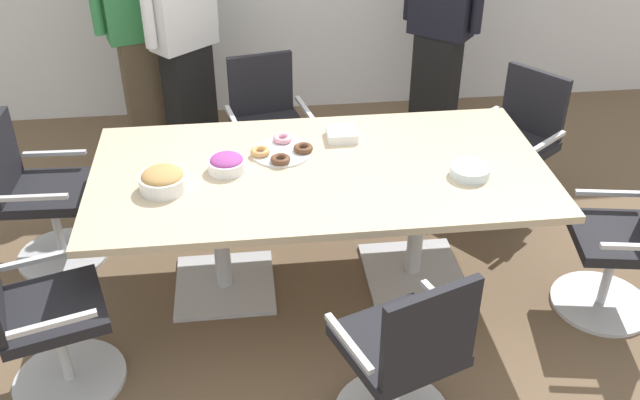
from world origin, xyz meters
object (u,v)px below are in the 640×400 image
object	(u,v)px
office_chair_4	(626,246)
donut_platter	(282,151)
napkin_pile	(342,134)
snack_bowl_candy_mix	(227,163)
office_chair_3	(404,361)
plate_stack	(470,171)
office_chair_5	(514,150)
snack_bowl_cookies	(163,180)
person_standing_0	(139,26)
conference_table	(320,188)
person_standing_1	(184,34)
person_standing_2	(441,24)
office_chair_2	(42,322)
office_chair_0	(268,133)
office_chair_1	(41,201)

from	to	relation	value
office_chair_4	donut_platter	bearing A→B (deg)	81.08
napkin_pile	snack_bowl_candy_mix	bearing A→B (deg)	-156.13
office_chair_3	plate_stack	size ratio (longest dim) A/B	4.42
office_chair_3	office_chair_5	distance (m)	2.09
snack_bowl_cookies	office_chair_3	bearing A→B (deg)	-43.20
office_chair_5	person_standing_0	world-z (taller)	person_standing_0
office_chair_5	napkin_pile	size ratio (longest dim) A/B	5.47
office_chair_4	napkin_pile	world-z (taller)	office_chair_4
snack_bowl_cookies	snack_bowl_candy_mix	world-z (taller)	snack_bowl_cookies
conference_table	person_standing_1	distance (m)	1.77
person_standing_2	donut_platter	size ratio (longest dim) A/B	5.14
office_chair_2	napkin_pile	distance (m)	1.84
office_chair_0	plate_stack	xyz separation A→B (m)	(0.99, -1.26, 0.37)
office_chair_3	plate_stack	world-z (taller)	office_chair_3
office_chair_2	office_chair_4	bearing A→B (deg)	77.85
office_chair_5	person_standing_0	bearing A→B (deg)	29.02
office_chair_1	napkin_pile	size ratio (longest dim) A/B	5.47
office_chair_0	napkin_pile	size ratio (longest dim) A/B	5.47
conference_table	plate_stack	size ratio (longest dim) A/B	11.65
snack_bowl_cookies	office_chair_5	bearing A→B (deg)	20.13
office_chair_2	napkin_pile	xyz separation A→B (m)	(1.52, 0.97, 0.37)
office_chair_3	office_chair_4	bearing A→B (deg)	6.25
person_standing_2	snack_bowl_cookies	size ratio (longest dim) A/B	7.34
office_chair_5	person_standing_1	distance (m)	2.36
person_standing_0	napkin_pile	world-z (taller)	person_standing_0
snack_bowl_cookies	plate_stack	bearing A→B (deg)	-1.77
conference_table	snack_bowl_cookies	world-z (taller)	snack_bowl_cookies
person_standing_0	napkin_pile	xyz separation A→B (m)	(1.24, -1.43, -0.19)
office_chair_3	office_chair_5	world-z (taller)	same
person_standing_2	plate_stack	distance (m)	1.87
office_chair_4	person_standing_2	bearing A→B (deg)	23.19
office_chair_4	person_standing_2	distance (m)	2.20
office_chair_5	person_standing_2	bearing A→B (deg)	-21.74
person_standing_0	plate_stack	xyz separation A→B (m)	(1.83, -1.91, -0.19)
donut_platter	plate_stack	xyz separation A→B (m)	(0.95, -0.35, 0.01)
office_chair_0	office_chair_4	world-z (taller)	same
office_chair_2	person_standing_2	xyz separation A→B (m)	(2.44, 2.33, 0.51)
office_chair_4	person_standing_1	distance (m)	3.11
office_chair_1	person_standing_2	distance (m)	2.99
office_chair_5	person_standing_1	bearing A→B (deg)	29.79
office_chair_3	napkin_pile	bearing A→B (deg)	72.37
office_chair_2	office_chair_5	size ratio (longest dim) A/B	1.00
donut_platter	conference_table	bearing A→B (deg)	-43.99
person_standing_1	office_chair_2	bearing A→B (deg)	34.28
conference_table	office_chair_5	world-z (taller)	office_chair_5
office_chair_1	napkin_pile	world-z (taller)	office_chair_1
snack_bowl_candy_mix	napkin_pile	distance (m)	0.71
office_chair_4	plate_stack	distance (m)	0.93
conference_table	office_chair_2	world-z (taller)	office_chair_2
snack_bowl_cookies	office_chair_2	bearing A→B (deg)	-136.09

